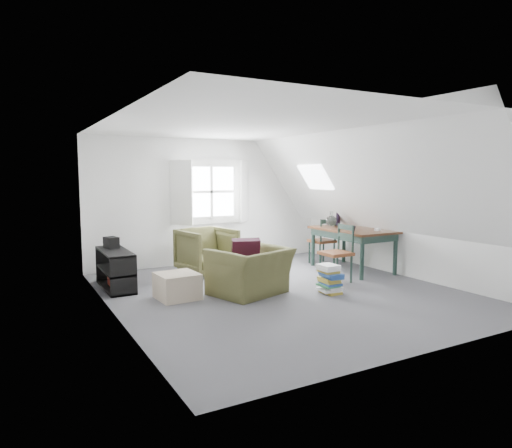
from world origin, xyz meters
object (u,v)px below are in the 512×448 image
ottoman (177,286)px  armchair_near (250,294)px  armchair_far (207,273)px  dining_chair_far (323,240)px  dining_chair_near (338,252)px  dining_table (352,234)px  media_shelf (116,271)px  magazine_stack (330,279)px

ottoman → armchair_near: bearing=-16.0°
armchair_far → dining_chair_far: dining_chair_far is taller
dining_chair_near → armchair_far: bearing=-137.9°
armchair_far → dining_table: size_ratio=0.58×
dining_chair_far → media_shelf: dining_chair_far is taller
armchair_near → dining_chair_near: dining_chair_near is taller
dining_table → armchair_near: bearing=-167.4°
armchair_far → magazine_stack: 2.47m
armchair_near → magazine_stack: bearing=135.6°
media_shelf → magazine_stack: (2.77, -1.87, -0.05)m
armchair_far → magazine_stack: magazine_stack is taller
armchair_far → dining_table: 2.80m
ottoman → media_shelf: bearing=122.4°
ottoman → media_shelf: (-0.65, 1.03, 0.09)m
dining_table → media_shelf: bearing=169.2°
magazine_stack → armchair_near: bearing=153.3°
dining_chair_far → ottoman: bearing=17.7°
dining_table → media_shelf: 4.27m
dining_chair_far → magazine_stack: dining_chair_far is taller
ottoman → dining_chair_near: 2.75m
armchair_near → armchair_far: armchair_far is taller
dining_table → dining_chair_far: size_ratio=1.71×
armchair_near → media_shelf: bearing=-55.8°
armchair_far → media_shelf: 1.76m
ottoman → magazine_stack: size_ratio=1.27×
armchair_near → dining_chair_near: bearing=162.7°
ottoman → dining_chair_far: bearing=17.0°
armchair_far → media_shelf: size_ratio=0.77×
armchair_near → dining_chair_near: 1.75m
dining_chair_near → media_shelf: 3.62m
magazine_stack → ottoman: bearing=158.4°
ottoman → dining_chair_near: dining_chair_near is taller
dining_chair_far → media_shelf: 4.07m
armchair_far → magazine_stack: bearing=-74.6°
armchair_near → armchair_far: bearing=-107.9°
dining_table → dining_chair_far: 0.77m
dining_table → armchair_far: bearing=155.7°
armchair_far → ottoman: 1.74m
dining_chair_far → media_shelf: bearing=0.9°
dining_chair_far → magazine_stack: (-1.30, -1.88, -0.26)m
armchair_far → magazine_stack: (1.07, -2.22, 0.22)m
armchair_near → media_shelf: (-1.69, 1.33, 0.27)m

